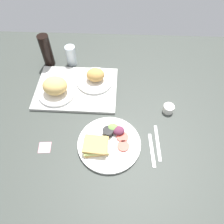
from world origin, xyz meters
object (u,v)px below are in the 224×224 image
serving_tray (77,88)px  fork (152,150)px  knife (158,142)px  espresso_cup (168,109)px  sticky_note (45,147)px  bread_plate_far (95,78)px  plate_with_salad (108,142)px  drinking_glass (71,55)px  soda_bottle (46,51)px  bread_plate_near (56,88)px

serving_tray → fork: bearing=-42.2°
fork → knife: same height
espresso_cup → sticky_note: size_ratio=1.00×
serving_tray → espresso_cup: 51.72cm
bread_plate_far → plate_with_salad: size_ratio=0.71×
drinking_glass → fork: (45.82, -58.19, -5.90)cm
knife → bread_plate_far: bearing=39.0°
bread_plate_far → soda_bottle: soda_bottle is taller
sticky_note → plate_with_salad: bearing=6.1°
bread_plate_near → sticky_note: bearing=-90.0°
serving_tray → bread_plate_far: (10.26, 5.24, 3.57)cm
knife → sticky_note: bearing=93.0°
drinking_glass → sticky_note: (-4.33, -58.95, -6.09)cm
soda_bottle → knife: soda_bottle is taller
serving_tray → bread_plate_far: size_ratio=2.16×
espresso_cup → sticky_note: (-60.02, -23.90, -1.94)cm
soda_bottle → fork: size_ratio=1.17×
bread_plate_far → fork: (29.85, -41.64, -4.12)cm
drinking_glass → espresso_cup: 65.93cm
soda_bottle → espresso_cup: 77.93cm
plate_with_salad → bread_plate_near: bearing=135.3°
plate_with_salad → soda_bottle: 67.83cm
serving_tray → plate_with_salad: 39.17cm
espresso_cup → fork: (-9.87, -23.14, -1.75)cm
drinking_glass → knife: 73.18cm
serving_tray → knife: bearing=-36.9°
drinking_glass → soda_bottle: (-13.95, -0.99, 3.84)cm
bread_plate_far → fork: bearing=-54.4°
soda_bottle → espresso_cup: soda_bottle is taller
soda_bottle → drinking_glass: bearing=4.1°
espresso_cup → sticky_note: espresso_cup is taller
fork → knife: (3.00, 4.00, 0.00)cm
drinking_glass → sticky_note: size_ratio=2.20×
serving_tray → drinking_glass: bearing=104.7°
soda_bottle → bread_plate_near: bearing=-69.4°
plate_with_salad → fork: 20.84cm
drinking_glass → knife: drinking_glass is taller
soda_bottle → knife: (62.77, -53.20, -9.73)cm
plate_with_salad → drinking_glass: bearing=114.3°
espresso_cup → knife: bearing=-109.7°
drinking_glass → espresso_cup: drinking_glass is taller
plate_with_salad → knife: plate_with_salad is taller
espresso_cup → fork: 25.22cm
sticky_note → bread_plate_near: bearing=90.0°
drinking_glass → knife: size_ratio=0.65×
drinking_glass → soda_bottle: size_ratio=0.62×
serving_tray → soda_bottle: 30.06cm
bread_plate_near → fork: (50.14, -31.59, -5.70)cm
bread_plate_far → fork: 51.40cm
plate_with_salad → knife: (23.65, 1.59, -1.42)cm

